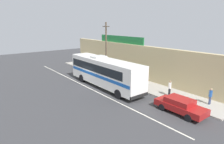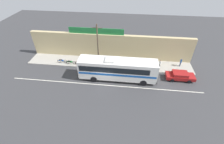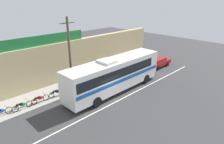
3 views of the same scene
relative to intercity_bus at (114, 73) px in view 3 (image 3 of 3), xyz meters
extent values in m
plane|color=#3A3A3D|center=(-1.84, -1.00, -2.07)|extent=(70.00, 70.00, 0.00)
cube|color=#A8A399|center=(-1.84, 4.20, -2.00)|extent=(30.00, 3.60, 0.14)
cube|color=tan|center=(-1.84, 6.35, 0.33)|extent=(30.00, 0.70, 4.80)
cube|color=#1E7538|center=(-4.39, 6.35, 3.28)|extent=(9.98, 0.12, 1.10)
cube|color=silver|center=(-1.84, -1.80, -2.06)|extent=(30.00, 0.14, 0.01)
cube|color=white|center=(0.09, 0.00, -0.07)|extent=(12.15, 2.49, 3.10)
cube|color=black|center=(-0.40, 0.00, 0.48)|extent=(10.69, 2.51, 0.96)
cube|color=#1956B2|center=(0.09, 0.00, -0.37)|extent=(11.91, 2.51, 0.36)
cube|color=black|center=(6.13, 0.00, 0.38)|extent=(0.04, 2.24, 1.40)
cube|color=black|center=(6.12, 0.00, -1.44)|extent=(0.12, 2.49, 0.36)
cube|color=silver|center=(-1.13, 0.00, 1.60)|extent=(1.40, 1.74, 0.24)
cylinder|color=black|center=(4.22, 1.16, -1.55)|extent=(1.04, 0.32, 1.04)
cylinder|color=black|center=(4.22, -1.16, -1.55)|extent=(1.04, 0.32, 1.04)
cylinder|color=black|center=(-3.56, 1.16, -1.55)|extent=(1.04, 0.32, 1.04)
cylinder|color=black|center=(-3.56, -1.16, -1.55)|extent=(1.04, 0.32, 1.04)
cube|color=maroon|center=(10.16, 1.02, -1.46)|extent=(4.49, 1.78, 0.56)
cube|color=maroon|center=(10.06, 1.02, -0.94)|extent=(2.33, 1.60, 0.48)
cube|color=black|center=(10.92, 1.02, -0.97)|extent=(0.21, 1.50, 0.34)
cylinder|color=black|center=(11.46, 1.86, -1.76)|extent=(0.62, 0.20, 0.62)
cylinder|color=black|center=(11.46, 0.18, -1.76)|extent=(0.62, 0.20, 0.62)
cylinder|color=black|center=(8.86, 1.86, -1.76)|extent=(0.62, 0.20, 0.62)
cylinder|color=black|center=(8.86, 0.18, -1.76)|extent=(0.62, 0.20, 0.62)
cylinder|color=brown|center=(-3.45, 2.89, 1.99)|extent=(0.22, 0.22, 7.82)
cylinder|color=brown|center=(-3.45, 2.89, 5.30)|extent=(1.60, 0.10, 0.10)
torus|color=black|center=(-9.83, 3.28, -1.62)|extent=(0.62, 0.06, 0.62)
cylinder|color=silver|center=(-9.91, 3.28, -1.32)|extent=(0.34, 0.04, 0.65)
cylinder|color=silver|center=(-10.01, 3.28, -1.00)|extent=(0.03, 0.56, 0.03)
ellipsoid|color=#1E51B2|center=(-10.38, 3.28, -1.44)|extent=(0.56, 0.22, 0.34)
torus|color=black|center=(-8.09, 3.07, -1.62)|extent=(0.62, 0.06, 0.62)
torus|color=black|center=(-9.35, 3.07, -1.62)|extent=(0.62, 0.06, 0.62)
cylinder|color=silver|center=(-8.17, 3.07, -1.32)|extent=(0.34, 0.04, 0.65)
cylinder|color=silver|center=(-8.27, 3.07, -1.00)|extent=(0.03, 0.56, 0.03)
ellipsoid|color=#237F38|center=(-8.66, 3.07, -1.44)|extent=(0.56, 0.22, 0.34)
cube|color=black|center=(-8.95, 3.07, -1.32)|extent=(0.52, 0.20, 0.10)
ellipsoid|color=#237F38|center=(-9.29, 3.07, -1.48)|extent=(0.36, 0.14, 0.16)
torus|color=black|center=(-4.45, 3.16, -1.62)|extent=(0.62, 0.06, 0.62)
torus|color=black|center=(-5.78, 3.16, -1.62)|extent=(0.62, 0.06, 0.62)
cylinder|color=silver|center=(-4.53, 3.16, -1.32)|extent=(0.34, 0.04, 0.65)
cylinder|color=silver|center=(-4.63, 3.16, -1.00)|extent=(0.03, 0.56, 0.03)
ellipsoid|color=#1E51B2|center=(-5.05, 3.16, -1.44)|extent=(0.56, 0.22, 0.34)
cube|color=black|center=(-5.35, 3.16, -1.32)|extent=(0.52, 0.20, 0.10)
ellipsoid|color=#1E51B2|center=(-5.72, 3.16, -1.48)|extent=(0.36, 0.14, 0.16)
torus|color=black|center=(-6.41, 3.11, -1.62)|extent=(0.62, 0.06, 0.62)
torus|color=black|center=(-7.62, 3.11, -1.62)|extent=(0.62, 0.06, 0.62)
cylinder|color=silver|center=(-6.49, 3.11, -1.32)|extent=(0.34, 0.04, 0.65)
cylinder|color=silver|center=(-6.59, 3.11, -1.00)|extent=(0.03, 0.56, 0.03)
ellipsoid|color=red|center=(-6.96, 3.11, -1.44)|extent=(0.56, 0.22, 0.34)
cube|color=black|center=(-7.24, 3.11, -1.32)|extent=(0.52, 0.20, 0.10)
ellipsoid|color=red|center=(-7.56, 3.11, -1.48)|extent=(0.36, 0.14, 0.16)
cylinder|color=brown|center=(-2.41, 3.79, -1.54)|extent=(0.13, 0.13, 0.78)
cylinder|color=brown|center=(-2.41, 3.61, -1.54)|extent=(0.13, 0.13, 0.78)
cylinder|color=#23519E|center=(-2.41, 3.70, -0.86)|extent=(0.30, 0.30, 0.58)
sphere|color=tan|center=(-2.41, 3.70, -0.43)|extent=(0.21, 0.21, 0.21)
cylinder|color=#23519E|center=(-2.41, 3.90, -0.83)|extent=(0.08, 0.08, 0.54)
cylinder|color=#23519E|center=(-2.41, 3.50, -0.83)|extent=(0.08, 0.08, 0.54)
cylinder|color=black|center=(7.21, 3.62, -1.51)|extent=(0.13, 0.13, 0.84)
cylinder|color=black|center=(7.21, 3.44, -1.51)|extent=(0.13, 0.13, 0.84)
cylinder|color=white|center=(7.21, 3.53, -0.78)|extent=(0.30, 0.30, 0.63)
sphere|color=#A37556|center=(7.21, 3.53, -0.32)|extent=(0.23, 0.23, 0.23)
cylinder|color=white|center=(7.21, 3.73, -0.75)|extent=(0.08, 0.08, 0.58)
cylinder|color=white|center=(7.21, 3.33, -0.75)|extent=(0.08, 0.08, 0.58)
cylinder|color=navy|center=(11.01, 4.78, -1.53)|extent=(0.13, 0.13, 0.79)
cylinder|color=navy|center=(11.01, 4.60, -1.53)|extent=(0.13, 0.13, 0.79)
cylinder|color=#23519E|center=(11.01, 4.69, -0.83)|extent=(0.30, 0.30, 0.60)
sphere|color=tan|center=(11.01, 4.69, -0.40)|extent=(0.21, 0.21, 0.21)
cylinder|color=#23519E|center=(11.01, 4.89, -0.81)|extent=(0.08, 0.08, 0.55)
cylinder|color=#23519E|center=(11.01, 4.49, -0.81)|extent=(0.08, 0.08, 0.55)
camera|label=1|loc=(18.85, -13.43, 5.68)|focal=30.81mm
camera|label=2|loc=(1.52, -19.98, 14.67)|focal=25.44mm
camera|label=3|loc=(-14.01, -13.62, 7.70)|focal=31.77mm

